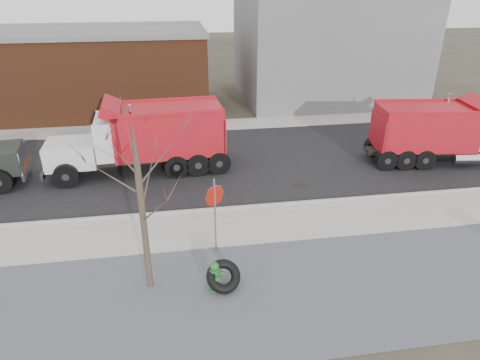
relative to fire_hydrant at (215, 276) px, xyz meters
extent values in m
plane|color=#383328|center=(1.33, 2.99, -0.41)|extent=(120.00, 120.00, 0.00)
cube|color=slate|center=(1.33, -0.51, -0.40)|extent=(60.00, 5.00, 0.03)
cube|color=#9E9B93|center=(1.33, 3.24, -0.38)|extent=(60.00, 2.50, 0.06)
cube|color=#9E9B93|center=(1.33, 4.54, -0.36)|extent=(60.00, 0.15, 0.11)
cube|color=black|center=(1.33, 9.29, -0.40)|extent=(60.00, 9.40, 0.02)
cube|color=#9E9B93|center=(1.33, 14.99, -0.38)|extent=(60.00, 2.00, 0.06)
cube|color=slate|center=(10.33, 20.99, 3.59)|extent=(12.00, 10.00, 8.00)
cube|color=brown|center=(-8.67, 19.99, 2.09)|extent=(20.00, 8.00, 5.00)
cube|color=slate|center=(-8.67, 19.99, 4.74)|extent=(20.20, 8.20, 0.30)
cylinder|color=#382D23|center=(-1.87, 0.39, 1.59)|extent=(0.18, 0.18, 4.00)
cone|color=#382D23|center=(-1.87, 0.39, 4.19)|extent=(0.14, 0.14, 1.20)
cylinder|color=#2D763C|center=(0.00, 0.01, -0.38)|extent=(0.48, 0.48, 0.07)
cylinder|color=#2D763C|center=(0.00, 0.01, -0.05)|extent=(0.25, 0.25, 0.65)
cylinder|color=#2D763C|center=(0.00, 0.01, 0.24)|extent=(0.33, 0.33, 0.05)
sphere|color=#2D763C|center=(0.00, 0.01, 0.35)|extent=(0.26, 0.26, 0.26)
cylinder|color=#2D763C|center=(0.00, 0.01, 0.46)|extent=(0.05, 0.05, 0.07)
cylinder|color=#2D763C|center=(-0.18, -0.03, 0.04)|extent=(0.15, 0.14, 0.12)
cylinder|color=#2D763C|center=(0.18, 0.05, 0.04)|extent=(0.15, 0.14, 0.12)
cylinder|color=#2D763C|center=(0.04, -0.17, 0.02)|extent=(0.19, 0.16, 0.16)
torus|color=black|center=(0.25, -0.07, 0.03)|extent=(1.12, 1.05, 0.89)
cylinder|color=gray|center=(0.23, 1.84, 0.91)|extent=(0.06, 0.06, 2.64)
cylinder|color=#A3170B|center=(0.23, 1.84, 1.66)|extent=(0.62, 0.41, 0.72)
cube|color=black|center=(12.00, 7.68, 0.20)|extent=(7.63, 1.74, 0.20)
cube|color=silver|center=(12.99, 7.55, 1.29)|extent=(1.67, 2.21, 1.60)
cube|color=#AA140E|center=(10.86, 7.83, 1.38)|extent=(4.68, 2.68, 1.95)
cylinder|color=silver|center=(12.26, 8.50, 1.69)|extent=(0.14, 0.14, 2.13)
cylinder|color=black|center=(9.91, 8.81, 0.10)|extent=(1.00, 0.39, 0.98)
cylinder|color=black|center=(9.69, 7.11, 0.10)|extent=(1.00, 0.39, 0.98)
cube|color=black|center=(-2.42, 8.77, 0.24)|extent=(7.92, 1.32, 0.21)
cube|color=silver|center=(-5.46, 8.59, 0.76)|extent=(2.23, 2.00, 1.06)
cube|color=silver|center=(-6.53, 8.52, 0.76)|extent=(0.16, 1.69, 0.96)
cube|color=silver|center=(-3.56, 8.70, 1.44)|extent=(1.67, 2.31, 1.74)
cube|color=black|center=(-4.31, 8.66, 1.92)|extent=(0.17, 1.93, 0.77)
cube|color=#AA140E|center=(-1.16, 8.84, 1.54)|extent=(4.95, 2.60, 2.12)
cylinder|color=silver|center=(-2.66, 7.84, 1.87)|extent=(0.14, 0.14, 2.31)
cylinder|color=black|center=(-5.60, 7.53, 0.14)|extent=(1.08, 0.35, 1.06)
cylinder|color=black|center=(-5.72, 9.61, 0.14)|extent=(1.08, 0.35, 1.06)
cylinder|color=black|center=(0.05, 7.99, 0.14)|extent=(1.08, 0.35, 1.06)
cylinder|color=black|center=(-0.07, 9.84, 0.14)|extent=(1.08, 0.35, 1.06)
cube|color=silver|center=(-7.49, 8.51, 0.75)|extent=(0.27, 1.66, 0.95)
cylinder|color=black|center=(-8.49, 9.42, 0.13)|extent=(1.08, 0.42, 1.05)
camera|label=1|loc=(-0.82, -9.93, 7.83)|focal=32.00mm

